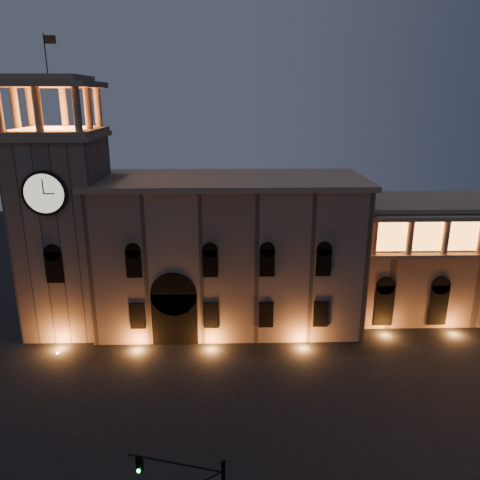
{
  "coord_description": "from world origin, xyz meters",
  "views": [
    {
      "loc": [
        -1.99,
        -30.35,
        26.32
      ],
      "look_at": [
        -0.85,
        16.0,
        12.04
      ],
      "focal_mm": 35.0,
      "sensor_mm": 36.0,
      "label": 1
    }
  ],
  "objects": [
    {
      "name": "ground",
      "position": [
        0.0,
        0.0,
        0.0
      ],
      "size": [
        160.0,
        160.0,
        0.0
      ],
      "primitive_type": "plane",
      "color": "black",
      "rests_on": "ground"
    },
    {
      "name": "government_building",
      "position": [
        -2.08,
        21.93,
        8.77
      ],
      "size": [
        30.8,
        12.8,
        17.6
      ],
      "color": "#7F6453",
      "rests_on": "ground"
    },
    {
      "name": "clock_tower",
      "position": [
        -20.5,
        20.98,
        12.5
      ],
      "size": [
        9.8,
        9.8,
        32.4
      ],
      "color": "#7F6453",
      "rests_on": "ground"
    }
  ]
}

